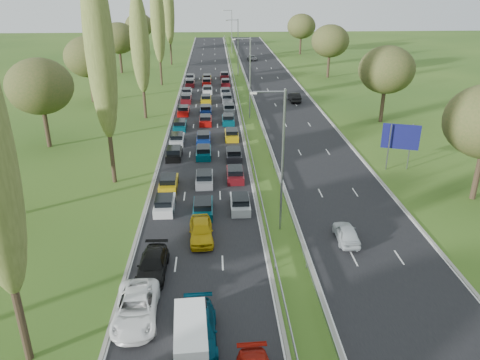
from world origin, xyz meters
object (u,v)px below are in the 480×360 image
object	(u,v)px
near_car_3	(153,265)
white_van_rear	(191,334)
direction_sign	(400,139)
near_car_2	(136,308)

from	to	relation	value
near_car_3	white_van_rear	xyz separation A→B (m)	(3.06, -7.51, 0.22)
white_van_rear	direction_sign	xyz separation A→B (m)	(21.86, 26.56, 2.61)
near_car_3	white_van_rear	size ratio (longest dim) A/B	1.07
near_car_2	direction_sign	bearing A→B (deg)	41.20
near_car_3	white_van_rear	distance (m)	8.11
near_car_2	near_car_3	bearing A→B (deg)	82.56
near_car_3	direction_sign	bearing A→B (deg)	39.29
near_car_2	white_van_rear	world-z (taller)	white_van_rear
near_car_3	direction_sign	distance (m)	31.50
near_car_2	near_car_3	size ratio (longest dim) A/B	1.14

